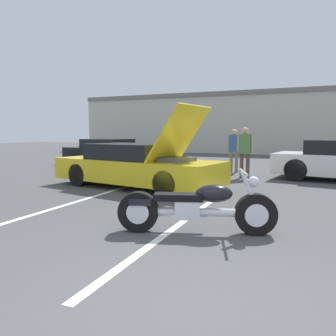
# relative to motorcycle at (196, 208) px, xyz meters

# --- Properties ---
(ground_plane) EXTENTS (80.00, 80.00, 0.00)m
(ground_plane) POSITION_rel_motorcycle_xyz_m (0.60, -2.14, -0.38)
(ground_plane) COLOR #474749
(parking_stripe_foreground) EXTENTS (0.12, 5.69, 0.01)m
(parking_stripe_foreground) POSITION_rel_motorcycle_xyz_m (-3.04, 0.45, -0.38)
(parking_stripe_foreground) COLOR white
(parking_stripe_foreground) RESTS_ON ground
(parking_stripe_middle) EXTENTS (0.12, 5.69, 0.01)m
(parking_stripe_middle) POSITION_rel_motorcycle_xyz_m (-0.38, 0.45, -0.38)
(parking_stripe_middle) COLOR white
(parking_stripe_middle) RESTS_ON ground
(far_building) EXTENTS (32.00, 4.20, 4.40)m
(far_building) POSITION_rel_motorcycle_xyz_m (0.60, 20.56, 1.96)
(far_building) COLOR beige
(far_building) RESTS_ON ground
(motorcycle) EXTENTS (2.26, 0.96, 0.94)m
(motorcycle) POSITION_rel_motorcycle_xyz_m (0.00, 0.00, 0.00)
(motorcycle) COLOR black
(motorcycle) RESTS_ON ground
(show_car_hood_open) EXTENTS (4.97, 2.60, 2.13)m
(show_car_hood_open) POSITION_rel_motorcycle_xyz_m (-2.73, 3.31, 0.20)
(show_car_hood_open) COLOR yellow
(show_car_hood_open) RESTS_ON ground
(parked_car_left_row) EXTENTS (4.41, 2.38, 1.20)m
(parked_car_left_row) POSITION_rel_motorcycle_xyz_m (-6.83, 8.40, 0.20)
(parked_car_left_row) COLOR black
(parked_car_left_row) RESTS_ON ground
(spectator_near_motorcycle) EXTENTS (0.52, 0.21, 1.61)m
(spectator_near_motorcycle) POSITION_rel_motorcycle_xyz_m (-0.98, 7.67, 0.57)
(spectator_near_motorcycle) COLOR gray
(spectator_near_motorcycle) RESTS_ON ground
(spectator_far_lot) EXTENTS (0.52, 0.22, 1.65)m
(spectator_far_lot) POSITION_rel_motorcycle_xyz_m (-0.35, 6.29, 0.60)
(spectator_far_lot) COLOR brown
(spectator_far_lot) RESTS_ON ground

